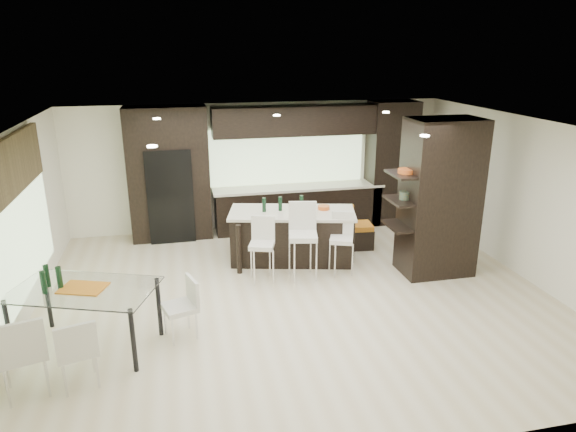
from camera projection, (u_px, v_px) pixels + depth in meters
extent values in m
plane|color=beige|center=(296.00, 295.00, 8.24)|extent=(8.00, 8.00, 0.00)
cube|color=white|center=(259.00, 166.00, 11.06)|extent=(8.00, 0.02, 2.70)
cube|color=white|center=(12.00, 235.00, 7.00)|extent=(0.02, 7.00, 2.70)
cube|color=white|center=(527.00, 200.00, 8.63)|extent=(0.02, 7.00, 2.70)
cube|color=white|center=(297.00, 127.00, 7.39)|extent=(8.00, 7.00, 0.02)
cube|color=#B2D199|center=(19.00, 230.00, 7.19)|extent=(0.04, 3.20, 1.90)
cube|color=#B2D199|center=(287.00, 156.00, 11.08)|extent=(3.40, 0.04, 1.20)
cube|color=brown|center=(10.00, 167.00, 6.91)|extent=(0.08, 3.00, 0.80)
cube|color=white|center=(293.00, 126.00, 7.63)|extent=(4.00, 3.00, 0.02)
cube|color=black|center=(285.00, 168.00, 10.86)|extent=(6.80, 0.68, 2.70)
cube|color=black|center=(170.00, 194.00, 10.44)|extent=(0.90, 0.68, 1.90)
cube|color=black|center=(440.00, 198.00, 8.72)|extent=(1.20, 0.80, 2.70)
cube|color=black|center=(292.00, 236.00, 9.48)|extent=(2.44, 1.48, 0.95)
cube|color=silver|center=(262.00, 256.00, 8.62)|extent=(0.50, 0.50, 0.90)
cube|color=silver|center=(303.00, 249.00, 8.70)|extent=(0.55, 0.55, 1.06)
cube|color=silver|center=(341.00, 250.00, 8.91)|extent=(0.50, 0.50, 0.88)
cube|color=black|center=(340.00, 236.00, 10.11)|extent=(1.31, 0.61, 0.49)
cube|color=white|center=(87.00, 318.00, 6.69)|extent=(2.02, 1.56, 0.86)
cube|color=silver|center=(77.00, 354.00, 5.95)|extent=(0.55, 0.55, 0.82)
cube|color=silver|center=(24.00, 357.00, 5.78)|extent=(0.63, 0.63, 0.94)
cube|color=silver|center=(180.00, 312.00, 6.94)|extent=(0.53, 0.53, 0.78)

